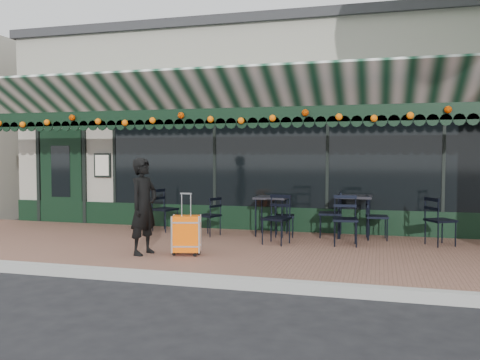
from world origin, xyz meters
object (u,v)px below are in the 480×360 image
(chair_solo, at_px, (165,210))
(chair_a_left, at_px, (330,214))
(cafe_table_b, at_px, (272,200))
(chair_b_left, at_px, (209,216))
(cafe_table_a, at_px, (354,200))
(chair_b_front, at_px, (276,219))
(chair_b_right, at_px, (284,216))
(chair_a_extra, at_px, (440,221))
(chair_a_right, at_px, (377,217))
(chair_a_front, at_px, (345,220))
(woman, at_px, (144,206))
(suitcase, at_px, (186,234))

(chair_solo, bearing_deg, chair_a_left, -69.11)
(cafe_table_b, xyz_separation_m, chair_b_left, (-1.19, -0.36, -0.30))
(cafe_table_a, xyz_separation_m, chair_b_front, (-1.31, -1.10, -0.28))
(chair_b_right, bearing_deg, chair_a_extra, -102.98)
(chair_a_right, height_order, chair_a_extra, chair_a_extra)
(cafe_table_a, height_order, chair_b_front, chair_b_front)
(cafe_table_b, distance_m, chair_a_front, 1.67)
(cafe_table_a, xyz_separation_m, chair_a_front, (-0.11, -0.91, -0.28))
(chair_b_left, height_order, chair_solo, chair_solo)
(cafe_table_b, relative_size, chair_b_left, 0.99)
(woman, bearing_deg, cafe_table_a, -37.27)
(chair_b_right, bearing_deg, chair_a_front, -127.23)
(chair_a_left, xyz_separation_m, chair_b_front, (-0.86, -1.01, -0.00))
(chair_b_front, relative_size, chair_solo, 1.01)
(chair_a_extra, bearing_deg, chair_a_front, 74.15)
(chair_b_front, bearing_deg, chair_a_extra, 25.60)
(woman, height_order, cafe_table_a, woman)
(chair_a_front, distance_m, chair_b_left, 2.70)
(cafe_table_b, bearing_deg, suitcase, -111.59)
(cafe_table_b, xyz_separation_m, chair_a_extra, (3.09, -0.30, -0.26))
(chair_b_left, bearing_deg, chair_a_left, 121.16)
(woman, xyz_separation_m, chair_a_extra, (4.68, 2.10, -0.34))
(cafe_table_a, relative_size, chair_a_right, 0.97)
(chair_a_left, xyz_separation_m, chair_a_right, (0.87, -0.03, -0.03))
(chair_a_left, relative_size, chair_a_extra, 1.04)
(suitcase, distance_m, chair_b_front, 1.80)
(chair_b_left, relative_size, chair_b_right, 0.98)
(chair_a_front, bearing_deg, chair_b_front, -176.77)
(cafe_table_b, height_order, chair_a_front, chair_a_front)
(woman, distance_m, chair_b_right, 2.99)
(chair_a_left, bearing_deg, chair_a_extra, 74.17)
(suitcase, height_order, cafe_table_a, suitcase)
(chair_a_extra, xyz_separation_m, chair_b_left, (-4.28, -0.06, -0.05))
(chair_b_left, height_order, chair_b_right, chair_b_right)
(chair_a_front, relative_size, chair_a_extra, 1.03)
(chair_a_front, xyz_separation_m, chair_b_front, (-1.20, -0.19, -0.00))
(woman, xyz_separation_m, chair_a_front, (3.07, 1.66, -0.33))
(chair_a_front, relative_size, chair_solo, 1.01)
(woman, height_order, chair_a_front, woman)
(chair_a_left, relative_size, chair_b_left, 1.16)
(cafe_table_a, xyz_separation_m, chair_b_left, (-2.77, -0.53, -0.34))
(suitcase, height_order, chair_a_left, suitcase)
(chair_a_front, xyz_separation_m, chair_a_extra, (1.61, 0.45, -0.01))
(suitcase, xyz_separation_m, chair_a_extra, (4.00, 1.99, 0.10))
(woman, xyz_separation_m, cafe_table_a, (3.17, 2.57, -0.04))
(suitcase, bearing_deg, chair_b_left, 84.06)
(chair_b_left, height_order, chair_b_front, chair_b_front)
(chair_a_extra, bearing_deg, chair_solo, 55.85)
(chair_a_right, xyz_separation_m, chair_a_extra, (1.08, -0.35, 0.01))
(chair_a_right, bearing_deg, chair_b_right, 89.58)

